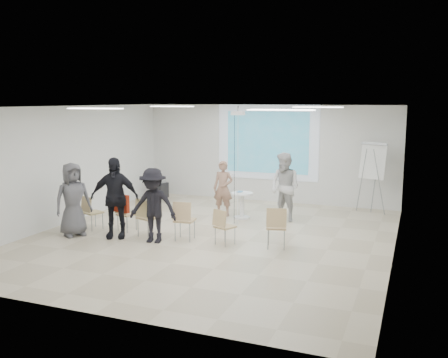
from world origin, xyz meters
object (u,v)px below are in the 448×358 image
(pedestal_table, at_px, (242,204))
(player_left, at_px, (223,185))
(chair_right_far, at_px, (276,224))
(audience_outer, at_px, (73,195))
(laptop, at_px, (149,216))
(audience_mid, at_px, (153,201))
(chair_center, at_px, (184,217))
(player_right, at_px, (285,183))
(chair_left_inner, at_px, (146,215))
(av_cart, at_px, (159,188))
(flipchart_easel, at_px, (373,162))
(chair_far_left, at_px, (91,210))
(chair_right_inner, at_px, (223,224))
(chair_left_mid, at_px, (125,212))
(audience_left, at_px, (114,192))

(pedestal_table, relative_size, player_left, 0.42)
(chair_right_far, bearing_deg, audience_outer, 174.40)
(player_left, relative_size, audience_outer, 0.89)
(laptop, height_order, audience_mid, audience_mid)
(player_left, bearing_deg, chair_center, -91.39)
(audience_outer, bearing_deg, player_right, -20.00)
(chair_left_inner, bearing_deg, pedestal_table, 78.04)
(player_left, xyz_separation_m, av_cart, (-2.84, 1.57, -0.53))
(av_cart, bearing_deg, audience_outer, -70.34)
(flipchart_easel, bearing_deg, chair_far_left, -126.16)
(player_right, height_order, chair_center, player_right)
(laptop, bearing_deg, flipchart_easel, -118.71)
(chair_far_left, xyz_separation_m, chair_right_inner, (3.49, -0.05, -0.02))
(chair_far_left, xyz_separation_m, chair_left_mid, (0.86, 0.17, -0.01))
(pedestal_table, bearing_deg, audience_left, -126.71)
(audience_outer, bearing_deg, chair_right_inner, -48.63)
(chair_right_inner, height_order, flipchart_easel, flipchart_easel)
(chair_far_left, relative_size, chair_right_inner, 1.04)
(chair_left_mid, bearing_deg, audience_left, -66.73)
(chair_far_left, relative_size, audience_mid, 0.44)
(pedestal_table, height_order, audience_left, audience_left)
(chair_center, bearing_deg, chair_left_mid, 165.37)
(chair_far_left, relative_size, flipchart_easel, 0.42)
(player_left, relative_size, chair_right_inner, 2.13)
(chair_center, xyz_separation_m, chair_right_inner, (0.95, -0.00, -0.06))
(pedestal_table, bearing_deg, chair_far_left, -141.19)
(player_left, distance_m, laptop, 2.74)
(chair_center, height_order, chair_right_far, chair_center)
(player_left, distance_m, av_cart, 3.29)
(chair_right_inner, distance_m, flipchart_easel, 5.29)
(laptop, bearing_deg, chair_left_mid, 4.49)
(audience_left, height_order, flipchart_easel, audience_left)
(player_left, bearing_deg, chair_right_inner, -71.79)
(pedestal_table, bearing_deg, av_cart, 153.66)
(chair_left_mid, relative_size, laptop, 2.46)
(player_left, xyz_separation_m, chair_far_left, (-2.46, -2.58, -0.36))
(player_left, xyz_separation_m, player_right, (1.72, 0.04, 0.14))
(chair_center, height_order, audience_left, audience_left)
(player_left, bearing_deg, av_cart, 147.85)
(chair_center, bearing_deg, player_right, 51.44)
(player_right, bearing_deg, chair_left_mid, -119.65)
(chair_right_inner, bearing_deg, flipchart_easel, 80.82)
(player_left, xyz_separation_m, audience_mid, (-0.50, -2.97, 0.09))
(chair_left_mid, relative_size, audience_left, 0.38)
(chair_center, bearing_deg, player_left, 84.70)
(chair_left_mid, xyz_separation_m, av_cart, (-1.23, 3.98, -0.15))
(chair_left_mid, height_order, chair_right_inner, chair_left_mid)
(chair_right_inner, distance_m, audience_outer, 3.61)
(audience_left, xyz_separation_m, av_cart, (-1.32, 4.52, -0.74))
(audience_outer, bearing_deg, player_left, -5.56)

